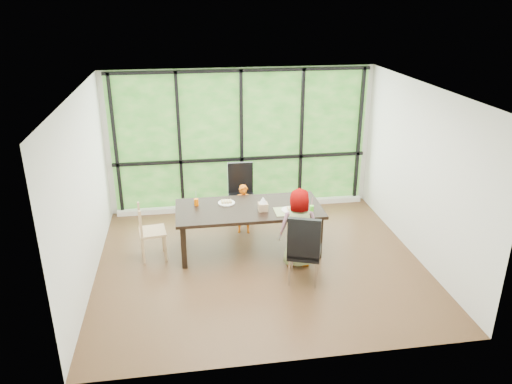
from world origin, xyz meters
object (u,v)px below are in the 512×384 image
at_px(chair_window_leather, 241,194).
at_px(chair_interior_leather, 305,247).
at_px(child_toddler, 244,209).
at_px(child_older, 299,228).
at_px(plate_far, 226,203).
at_px(dining_table, 249,229).
at_px(orange_cup, 196,202).
at_px(chair_end_beech, 152,232).
at_px(plate_near, 290,210).
at_px(green_cup, 312,209).
at_px(tissue_box, 263,207).

distance_m(chair_window_leather, chair_interior_leather, 2.24).
xyz_separation_m(child_toddler, child_older, (0.69, -1.24, 0.18)).
relative_size(chair_interior_leather, plate_far, 3.95).
bearing_deg(dining_table, chair_window_leather, 89.20).
xyz_separation_m(plate_far, orange_cup, (-0.49, -0.00, 0.05)).
bearing_deg(child_toddler, chair_end_beech, -148.25).
height_order(chair_end_beech, plate_near, chair_end_beech).
bearing_deg(chair_interior_leather, plate_near, -67.84).
bearing_deg(green_cup, tissue_box, 167.50).
height_order(plate_far, plate_near, same).
xyz_separation_m(child_older, tissue_box, (-0.48, 0.45, 0.19)).
bearing_deg(chair_end_beech, dining_table, -96.69).
relative_size(dining_table, green_cup, 22.08).
relative_size(plate_near, tissue_box, 1.82).
bearing_deg(plate_near, chair_window_leather, 114.93).
height_order(chair_interior_leather, green_cup, chair_interior_leather).
bearing_deg(dining_table, plate_far, 147.18).
xyz_separation_m(chair_end_beech, child_toddler, (1.54, 0.67, -0.01)).
height_order(child_older, plate_far, child_older).
bearing_deg(plate_far, child_older, -38.56).
bearing_deg(dining_table, green_cup, -18.46).
height_order(chair_interior_leather, plate_far, chair_interior_leather).
height_order(dining_table, chair_window_leather, chair_window_leather).
height_order(dining_table, tissue_box, tissue_box).
relative_size(chair_window_leather, plate_near, 4.03).
xyz_separation_m(chair_interior_leather, tissue_box, (-0.46, 0.90, 0.27)).
height_order(chair_interior_leather, tissue_box, chair_interior_leather).
bearing_deg(chair_end_beech, plate_far, -86.17).
bearing_deg(green_cup, child_toddler, 134.67).
xyz_separation_m(chair_window_leather, tissue_box, (0.19, -1.24, 0.27)).
bearing_deg(plate_far, child_toddler, 51.41).
distance_m(chair_window_leather, chair_end_beech, 1.91).
bearing_deg(child_toddler, dining_table, -81.68).
xyz_separation_m(plate_far, plate_near, (0.96, -0.43, -0.00)).
bearing_deg(chair_end_beech, child_older, -112.08).
height_order(orange_cup, green_cup, orange_cup).
bearing_deg(chair_window_leather, green_cup, -54.60).
distance_m(chair_interior_leather, tissue_box, 1.05).
height_order(dining_table, orange_cup, orange_cup).
distance_m(child_toddler, child_older, 1.43).
relative_size(chair_interior_leather, green_cup, 10.26).
distance_m(chair_end_beech, child_toddler, 1.68).
distance_m(child_toddler, green_cup, 1.39).
distance_m(dining_table, tissue_box, 0.51).
distance_m(orange_cup, tissue_box, 1.09).
bearing_deg(child_toddler, chair_interior_leather, -60.41).
height_order(chair_end_beech, child_toddler, chair_end_beech).
relative_size(chair_window_leather, chair_end_beech, 1.20).
xyz_separation_m(plate_far, green_cup, (1.28, -0.53, 0.04)).
relative_size(plate_far, plate_near, 1.02).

